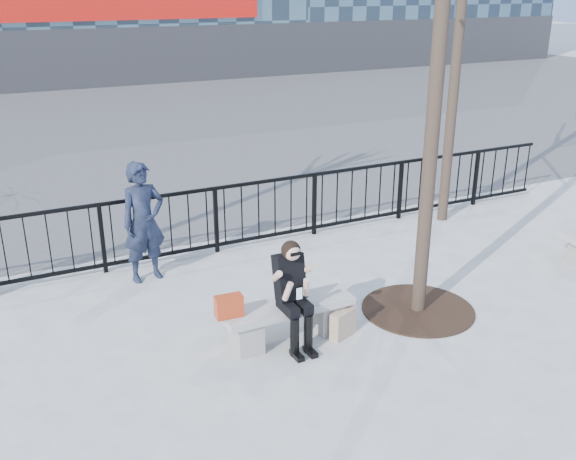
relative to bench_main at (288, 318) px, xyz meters
name	(u,v)px	position (x,y,z in m)	size (l,w,h in m)	color
ground	(288,339)	(0.00, 0.00, -0.30)	(120.00, 120.00, 0.00)	gray
street_surface	(79,121)	(0.00, 15.00, -0.30)	(60.00, 23.00, 0.01)	#474747
railing	(204,222)	(0.00, 3.00, 0.25)	(14.00, 0.06, 1.10)	black
tree_grate	(418,309)	(1.90, -0.10, -0.29)	(1.50, 1.50, 0.02)	black
bench_main	(288,318)	(0.00, 0.00, 0.00)	(1.65, 0.46, 0.49)	gray
seated_woman	(294,296)	(0.00, -0.16, 0.37)	(0.50, 0.64, 1.34)	black
handbag	(229,306)	(-0.75, 0.02, 0.32)	(0.32, 0.15, 0.26)	#B33516
shopping_bag	(343,324)	(0.64, -0.24, -0.12)	(0.37, 0.14, 0.35)	beige
standing_man	(144,222)	(-1.08, 2.50, 0.59)	(0.65, 0.43, 1.78)	black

